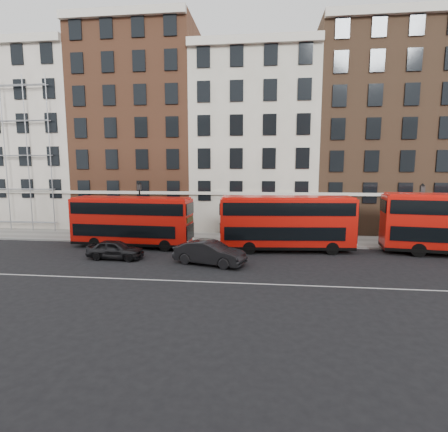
# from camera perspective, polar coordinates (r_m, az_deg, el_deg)

# --- Properties ---
(ground) EXTENTS (120.00, 120.00, 0.00)m
(ground) POSITION_cam_1_polar(r_m,az_deg,el_deg) (22.78, 3.33, -9.30)
(ground) COLOR black
(ground) RESTS_ON ground
(pavement) EXTENTS (80.00, 5.00, 0.15)m
(pavement) POSITION_cam_1_polar(r_m,az_deg,el_deg) (32.93, 4.40, -3.79)
(pavement) COLOR gray
(pavement) RESTS_ON ground
(kerb) EXTENTS (80.00, 0.30, 0.16)m
(kerb) POSITION_cam_1_polar(r_m,az_deg,el_deg) (30.49, 4.21, -4.73)
(kerb) COLOR gray
(kerb) RESTS_ON ground
(road_centre_line) EXTENTS (70.00, 0.12, 0.01)m
(road_centre_line) POSITION_cam_1_polar(r_m,az_deg,el_deg) (20.88, 3.01, -10.91)
(road_centre_line) COLOR white
(road_centre_line) RESTS_ON ground
(building_terrace) EXTENTS (64.00, 11.95, 22.00)m
(building_terrace) POSITION_cam_1_polar(r_m,az_deg,el_deg) (39.80, 4.54, 12.92)
(building_terrace) COLOR #ADA496
(building_terrace) RESTS_ON ground
(bus_b) EXTENTS (10.29, 3.01, 4.27)m
(bus_b) POSITION_cam_1_polar(r_m,az_deg,el_deg) (30.59, -14.84, -0.72)
(bus_b) COLOR red
(bus_b) RESTS_ON ground
(bus_c) EXTENTS (10.81, 3.47, 4.47)m
(bus_c) POSITION_cam_1_polar(r_m,az_deg,el_deg) (28.52, 10.07, -0.97)
(bus_c) COLOR red
(bus_c) RESTS_ON ground
(car_rear) EXTENTS (4.22, 1.85, 1.41)m
(car_rear) POSITION_cam_1_polar(r_m,az_deg,el_deg) (27.27, -17.32, -5.23)
(car_rear) COLOR black
(car_rear) RESTS_ON ground
(car_front) EXTENTS (5.35, 3.20, 1.67)m
(car_front) POSITION_cam_1_polar(r_m,az_deg,el_deg) (24.58, -2.38, -5.99)
(car_front) COLOR black
(car_front) RESTS_ON ground
(lamp_post_left) EXTENTS (0.44, 0.44, 5.33)m
(lamp_post_left) POSITION_cam_1_polar(r_m,az_deg,el_deg) (33.11, -13.56, 1.34)
(lamp_post_left) COLOR black
(lamp_post_left) RESTS_ON pavement
(lamp_post_right) EXTENTS (0.44, 0.44, 5.33)m
(lamp_post_right) POSITION_cam_1_polar(r_m,az_deg,el_deg) (33.31, 29.43, 0.57)
(lamp_post_right) COLOR black
(lamp_post_right) RESTS_ON pavement
(iron_railings) EXTENTS (6.60, 0.06, 1.00)m
(iron_railings) POSITION_cam_1_polar(r_m,az_deg,el_deg) (34.99, 4.55, -2.14)
(iron_railings) COLOR black
(iron_railings) RESTS_ON pavement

